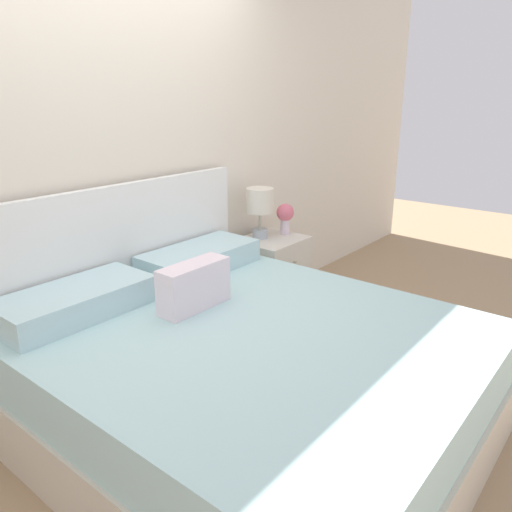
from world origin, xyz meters
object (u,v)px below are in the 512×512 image
bed (240,373)px  flower_vase (285,215)px  table_lamp (260,204)px  nightstand (271,277)px

bed → flower_vase: size_ratio=8.64×
table_lamp → bed: bearing=-145.3°
nightstand → flower_vase: 0.48m
nightstand → table_lamp: bearing=123.1°
bed → table_lamp: bearing=34.7°
bed → table_lamp: 1.52m
nightstand → bed: bearing=-149.0°
bed → nightstand: bed is taller
table_lamp → flower_vase: 0.25m
nightstand → table_lamp: table_lamp is taller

